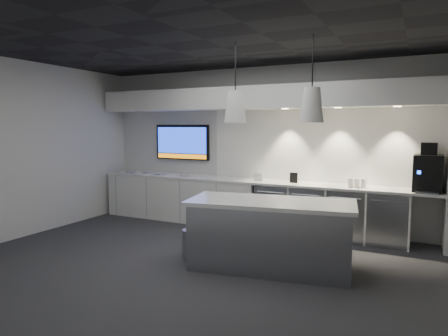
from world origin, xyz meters
The scene contains 26 objects.
floor centered at (0.00, 0.00, 0.00)m, with size 7.00×7.00×0.00m, color #2F2F32.
ceiling centered at (0.00, 0.00, 3.00)m, with size 7.00×7.00×0.00m, color black.
wall_back centered at (0.00, 2.50, 1.50)m, with size 7.00×7.00×0.00m, color silver.
wall_front centered at (0.00, -2.50, 1.50)m, with size 7.00×7.00×0.00m, color silver.
wall_left centered at (-3.50, 0.00, 1.50)m, with size 7.00×7.00×0.00m, color silver.
back_counter centered at (0.00, 2.17, 0.88)m, with size 6.80×0.65×0.04m, color white.
left_base_cabinets centered at (-1.75, 2.17, 0.43)m, with size 3.30×0.63×0.86m, color white.
fridge_unit_a centered at (0.25, 2.17, 0.42)m, with size 0.60×0.61×0.85m, color gray.
fridge_unit_b centered at (0.88, 2.17, 0.42)m, with size 0.60×0.61×0.85m, color gray.
fridge_unit_c centered at (1.51, 2.17, 0.42)m, with size 0.60×0.61×0.85m, color gray.
fridge_unit_d centered at (2.14, 2.17, 0.42)m, with size 0.60×0.61×0.85m, color gray.
backsplash centered at (1.20, 2.48, 1.55)m, with size 4.60×0.03×1.30m, color white.
soffit centered at (0.00, 2.20, 2.40)m, with size 6.90×0.60×0.40m, color white.
wall_tv centered at (-1.90, 2.45, 1.56)m, with size 1.25×0.07×0.72m.
island centered at (0.82, 0.30, 0.46)m, with size 2.29×1.27×0.92m.
bin centered at (-0.36, 0.24, 0.20)m, with size 0.29×0.29×0.40m, color gray.
coffee_machine centered at (2.67, 2.20, 1.21)m, with size 0.42×0.59×0.74m.
sign_black centered at (0.58, 2.17, 0.99)m, with size 0.14×0.02×0.18m, color black.
sign_white centered at (-0.07, 2.11, 0.97)m, with size 0.18×0.02×0.14m, color white.
cup_cluster centered at (1.65, 2.11, 0.97)m, with size 0.27×0.18×0.15m, color white, non-canonical shape.
tray_a centered at (-3.00, 2.12, 0.91)m, with size 0.16×0.16×0.03m, color gray.
tray_b centered at (-2.60, 2.17, 0.91)m, with size 0.16×0.16×0.03m, color gray.
tray_c centered at (-2.20, 2.08, 0.91)m, with size 0.16×0.16×0.03m, color gray.
tray_d centered at (-1.64, 2.12, 0.91)m, with size 0.16×0.16×0.03m, color gray.
pendant_left centered at (0.30, 0.30, 2.15)m, with size 0.30×0.30×1.13m.
pendant_right centered at (1.33, 0.30, 2.15)m, with size 0.30×0.30×1.13m.
Camera 1 is at (2.56, -4.60, 1.89)m, focal length 32.00 mm.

